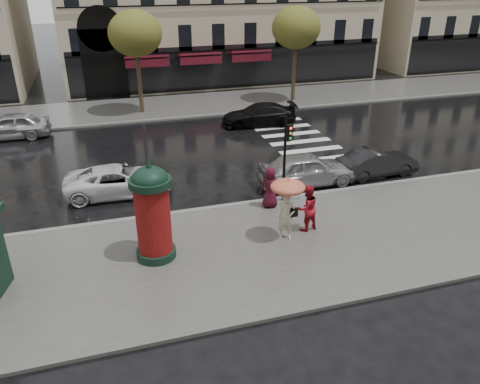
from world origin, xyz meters
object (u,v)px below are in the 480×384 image
object	(u,v)px
woman_red	(307,208)
car_darkgrey	(378,163)
car_silver	(307,169)
car_black	(259,115)
car_far_silver	(10,126)
man_burgundy	(270,187)
morris_column	(153,210)
woman_umbrella	(287,200)
car_white	(119,181)
traffic_light	(286,149)

from	to	relation	value
woman_red	car_darkgrey	xyz separation A→B (m)	(5.43, 3.94, -0.38)
car_silver	car_black	bearing A→B (deg)	-4.02
car_far_silver	woman_red	bearing A→B (deg)	40.28
man_burgundy	morris_column	bearing A→B (deg)	34.21
woman_umbrella	car_silver	bearing A→B (deg)	57.52
morris_column	man_burgundy	bearing A→B (deg)	25.28
woman_umbrella	car_white	size ratio (longest dim) A/B	0.51
morris_column	car_darkgrey	world-z (taller)	morris_column
car_black	woman_red	bearing A→B (deg)	-4.14
car_black	woman_umbrella	bearing A→B (deg)	-7.71
morris_column	car_silver	size ratio (longest dim) A/B	0.84
morris_column	car_silver	xyz separation A→B (m)	(7.37, 4.13, -1.13)
car_white	woman_umbrella	bearing A→B (deg)	-133.11
woman_umbrella	morris_column	bearing A→B (deg)	177.73
woman_red	morris_column	bearing A→B (deg)	-11.07
car_far_silver	woman_umbrella	bearing A→B (deg)	37.29
car_silver	car_white	size ratio (longest dim) A/B	0.96
traffic_light	car_black	world-z (taller)	traffic_light
morris_column	car_far_silver	xyz separation A→B (m)	(-6.34, 14.93, -1.14)
car_white	car_far_silver	xyz separation A→B (m)	(-5.49, 9.38, 0.10)
car_silver	car_white	world-z (taller)	car_silver
woman_umbrella	car_far_silver	distance (m)	18.69
woman_red	car_white	bearing A→B (deg)	-52.82
traffic_light	car_silver	xyz separation A→B (m)	(1.68, 1.47, -1.65)
car_silver	car_black	world-z (taller)	car_silver
traffic_light	car_silver	size ratio (longest dim) A/B	0.86
woman_red	car_silver	bearing A→B (deg)	-127.39
car_black	car_far_silver	bearing A→B (deg)	-89.65
car_darkgrey	traffic_light	bearing A→B (deg)	102.37
car_silver	morris_column	bearing A→B (deg)	120.34
car_silver	woman_red	bearing A→B (deg)	156.68
car_silver	woman_umbrella	bearing A→B (deg)	148.62
car_far_silver	morris_column	bearing A→B (deg)	24.34
man_burgundy	morris_column	xyz separation A→B (m)	(-4.93, -2.33, 0.91)
morris_column	traffic_light	xyz separation A→B (m)	(5.69, 2.66, 0.52)
morris_column	car_black	size ratio (longest dim) A/B	0.80
woman_red	man_burgundy	world-z (taller)	woman_red
woman_umbrella	car_darkgrey	distance (m)	7.77
woman_umbrella	car_white	distance (m)	7.99
woman_umbrella	car_black	size ratio (longest dim) A/B	0.51
man_burgundy	traffic_light	size ratio (longest dim) A/B	0.45
man_burgundy	car_black	distance (m)	11.34
woman_red	traffic_light	world-z (taller)	traffic_light
woman_red	car_black	xyz separation A→B (m)	(2.60, 13.01, -0.35)
morris_column	car_black	distance (m)	15.57
car_black	car_far_silver	world-z (taller)	car_far_silver
woman_red	car_far_silver	bearing A→B (deg)	-64.02
man_burgundy	car_white	bearing A→B (deg)	-20.24
car_far_silver	traffic_light	bearing A→B (deg)	45.76
traffic_light	car_black	distance (m)	10.96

